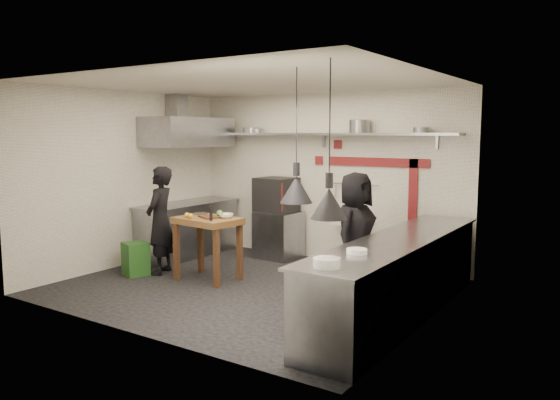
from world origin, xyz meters
The scene contains 47 objects.
floor centered at (0.00, 0.00, 0.00)m, with size 5.00×5.00×0.00m, color black.
ceiling centered at (0.00, 0.00, 2.80)m, with size 5.00×5.00×0.00m, color beige.
wall_back centered at (0.00, 2.10, 1.40)m, with size 5.00×0.04×2.80m, color white.
wall_front centered at (0.00, -2.10, 1.40)m, with size 5.00×0.04×2.80m, color white.
wall_left centered at (-2.50, 0.00, 1.40)m, with size 0.04×4.20×2.80m, color white.
wall_right centered at (2.50, 0.00, 1.40)m, with size 0.04×4.20×2.80m, color white.
red_band_horiz centered at (0.95, 2.08, 1.68)m, with size 1.70×0.02×0.14m, color maroon.
red_band_vert centered at (1.55, 2.08, 1.20)m, with size 0.14×0.02×1.10m, color maroon.
red_tile_a centered at (0.25, 2.08, 1.95)m, with size 0.14×0.02×0.14m, color maroon.
red_tile_b centered at (-0.10, 2.08, 1.68)m, with size 0.14×0.02×0.14m, color maroon.
back_shelf centered at (0.00, 1.92, 2.12)m, with size 4.60×0.34×0.04m, color slate.
shelf_bracket_left centered at (-1.90, 2.07, 2.02)m, with size 0.04×0.06×0.24m, color slate.
shelf_bracket_mid centered at (0.00, 2.07, 2.02)m, with size 0.04×0.06×0.24m, color slate.
shelf_bracket_right centered at (1.90, 2.07, 2.02)m, with size 0.04×0.06×0.24m, color slate.
pan_far_left centered at (-1.39, 1.92, 2.19)m, with size 0.30×0.30×0.09m, color slate.
pan_mid_left centered at (-1.26, 1.92, 2.18)m, with size 0.24×0.24×0.07m, color slate.
stock_pot centered at (0.71, 1.92, 2.24)m, with size 0.33×0.33×0.20m, color slate.
pan_right centered at (1.70, 1.92, 2.18)m, with size 0.23×0.23×0.08m, color slate.
oven_stand centered at (-0.69, 1.74, 0.40)m, with size 0.69×0.63×0.80m, color slate.
combi_oven centered at (-0.74, 1.75, 1.09)m, with size 0.61×0.57×0.58m, color black.
oven_door centered at (-0.70, 1.50, 1.09)m, with size 0.49×0.03×0.46m, color maroon.
oven_glass centered at (-0.72, 1.50, 1.09)m, with size 0.36×0.02×0.34m, color black.
hand_sink centered at (0.55, 1.92, 0.78)m, with size 0.46×0.34×0.22m, color white.
sink_tap centered at (0.55, 1.92, 0.96)m, with size 0.03×0.03×0.14m, color slate.
sink_drain centered at (0.55, 1.88, 0.34)m, with size 0.06×0.06×0.66m, color slate.
utensil_rail centered at (0.55, 2.06, 1.32)m, with size 0.02×0.02×0.90m, color slate.
counter_right centered at (2.15, 0.00, 0.45)m, with size 0.70×3.80×0.90m, color slate.
counter_right_top centered at (2.15, 0.00, 0.92)m, with size 0.76×3.90×0.03m, color slate.
plate_stack centered at (2.12, -1.68, 0.97)m, with size 0.24×0.24×0.09m, color white.
small_bowl_right centered at (2.10, -1.02, 0.96)m, with size 0.21×0.21×0.05m, color white.
counter_left centered at (-2.15, 1.05, 0.45)m, with size 0.70×1.90×0.90m, color slate.
counter_left_top centered at (-2.15, 1.05, 0.92)m, with size 0.76×2.00×0.03m, color slate.
extractor_hood centered at (-2.10, 1.05, 2.15)m, with size 0.78×1.60×0.50m, color slate.
hood_duct centered at (-2.35, 1.05, 2.55)m, with size 0.28×0.28×0.50m, color slate.
green_bin centered at (-1.85, -0.42, 0.25)m, with size 0.33×0.33×0.50m, color #204E1B.
prep_table centered at (-0.76, -0.01, 0.46)m, with size 0.92×0.64×0.92m, color brown, non-canonical shape.
cutting_board centered at (-0.73, -0.01, 0.93)m, with size 0.30×0.21×0.03m, color #4A2C19.
pepper_mill centered at (-0.53, -0.19, 1.02)m, with size 0.04×0.04×0.20m, color black.
lemon_a centered at (-1.00, -0.18, 0.96)m, with size 0.07×0.07×0.07m, color gold.
lemon_b centered at (-0.90, -0.21, 0.96)m, with size 0.07×0.07×0.07m, color gold.
veg_ball centered at (-0.64, 0.13, 0.97)m, with size 0.10×0.10×0.10m, color #4A8339.
steel_tray centered at (-1.03, 0.13, 0.94)m, with size 0.20×0.13×0.03m, color slate.
bowl centered at (-0.51, 0.11, 0.95)m, with size 0.21×0.21×0.06m, color white.
heat_lamp_near centered at (1.45, -1.13, 2.11)m, with size 0.34×0.34×1.39m, color black, non-canonical shape.
heat_lamp_far centered at (2.07, -1.56, 2.08)m, with size 0.34×0.34×1.45m, color black, non-canonical shape.
chef_left centered at (-1.60, -0.12, 0.82)m, with size 0.60×0.39×1.64m, color black.
chef_right centered at (1.35, 0.50, 0.82)m, with size 0.80×0.52×1.63m, color black.
Camera 1 is at (4.43, -5.92, 2.13)m, focal length 35.00 mm.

